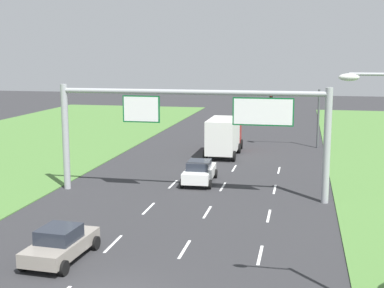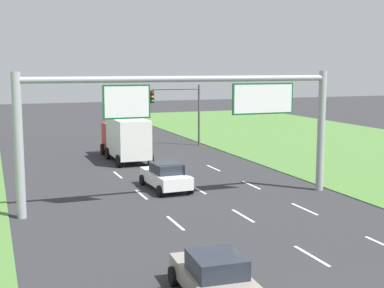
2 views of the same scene
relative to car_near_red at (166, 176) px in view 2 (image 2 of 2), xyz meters
name	(u,v)px [view 2 (image 2 of 2)]	position (x,y,z in m)	size (l,w,h in m)	color
lane_dashes_inner_right	(362,285)	(1.78, -15.77, -0.80)	(0.14, 44.40, 0.01)	white
car_near_red	(166,176)	(0.00, 0.00, 0.00)	(2.23, 4.43, 1.59)	white
car_mid_lane	(215,277)	(-3.26, -15.13, -0.05)	(2.29, 4.22, 1.53)	gray
box_truck	(125,138)	(0.17, 10.72, 0.97)	(2.71, 7.26, 3.34)	#B21E19
sign_gantry	(192,112)	(0.38, -3.39, 4.08)	(17.24, 0.44, 7.00)	#9EA0A5
traffic_light_mast	(179,104)	(6.47, 16.05, 3.06)	(4.76, 0.49, 5.60)	#47494F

